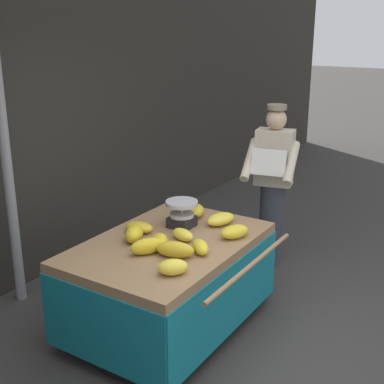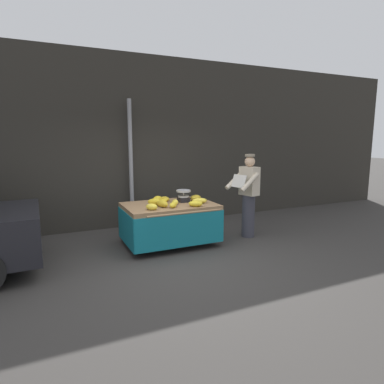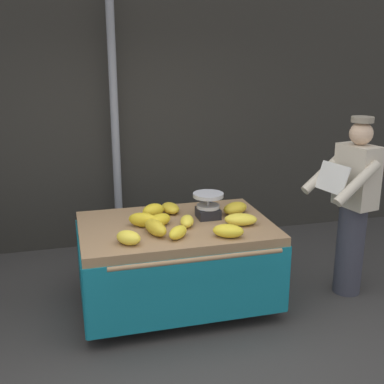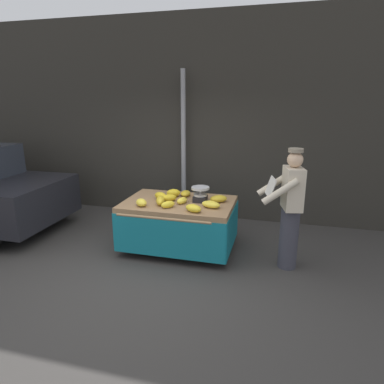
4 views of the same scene
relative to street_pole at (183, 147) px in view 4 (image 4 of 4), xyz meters
The scene contains 17 objects.
ground_plane 2.79m from the street_pole, 88.15° to the right, with size 60.00×60.00×0.00m, color #383533.
back_wall 0.60m from the street_pole, 76.39° to the left, with size 16.00×0.24×3.88m, color #2D2B26.
street_pole is the anchor object (origin of this frame).
banana_cart 1.73m from the street_pole, 76.71° to the right, with size 1.71×1.35×0.80m.
weighing_scale 1.62m from the street_pole, 64.14° to the right, with size 0.28×0.28×0.24m.
banana_bunch_0 1.35m from the street_pole, 72.28° to the right, with size 0.15×0.25×0.09m, color gold.
banana_bunch_1 1.61m from the street_pole, 82.41° to the right, with size 0.13×0.24×0.11m, color gold.
banana_bunch_2 1.74m from the street_pole, 54.71° to the right, with size 0.17×0.27×0.11m, color gold.
banana_bunch_3 2.09m from the street_pole, 69.86° to the right, with size 0.15×0.26×0.11m, color yellow.
banana_bunch_4 1.78m from the street_pole, 85.77° to the right, with size 0.13×0.30×0.12m, color gold.
banana_bunch_5 1.72m from the street_pole, 74.59° to the right, with size 0.12×0.22×0.09m, color yellow.
banana_bunch_6 1.58m from the street_pole, 87.72° to the right, with size 0.12×0.27×0.13m, color gold.
banana_bunch_7 1.93m from the street_pole, 93.77° to the right, with size 0.14×0.21×0.11m, color yellow.
banana_bunch_8 1.96m from the street_pole, 61.47° to the right, with size 0.17×0.29×0.10m, color yellow.
banana_bunch_9 1.38m from the street_pole, 81.41° to the right, with size 0.14×0.22×0.13m, color gold.
banana_bunch_10 1.92m from the street_pole, 80.98° to the right, with size 0.11×0.22×0.10m, color yellow.
vendor_person 2.65m from the street_pole, 39.36° to the right, with size 0.65×0.60×1.71m.
Camera 4 is at (1.76, -3.89, 2.36)m, focal length 31.74 mm.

